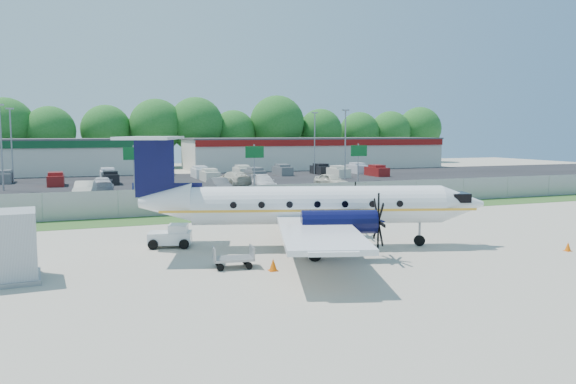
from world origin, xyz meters
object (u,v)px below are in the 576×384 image
object	(u,v)px
baggage_cart_near	(233,258)
baggage_cart_far	(323,232)
aircraft	(310,205)
pushback_tug	(172,236)
service_container	(5,249)

from	to	relation	value
baggage_cart_near	baggage_cart_far	world-z (taller)	baggage_cart_far
baggage_cart_far	baggage_cart_near	bearing A→B (deg)	-146.00
baggage_cart_near	baggage_cart_far	xyz separation A→B (m)	(6.41, 4.32, 0.04)
aircraft	pushback_tug	size ratio (longest dim) A/B	7.68
baggage_cart_near	baggage_cart_far	distance (m)	7.73
service_container	baggage_cart_far	bearing A→B (deg)	11.82
baggage_cart_near	service_container	size ratio (longest dim) A/B	0.67
baggage_cart_near	service_container	xyz separation A→B (m)	(-9.38, 1.02, 0.91)
baggage_cart_far	aircraft	bearing A→B (deg)	-134.98
baggage_cart_far	service_container	xyz separation A→B (m)	(-15.79, -3.31, 0.87)
aircraft	baggage_cart_far	bearing A→B (deg)	45.02
aircraft	pushback_tug	world-z (taller)	aircraft
aircraft	baggage_cart_near	distance (m)	6.11
baggage_cart_far	service_container	bearing A→B (deg)	-168.18
pushback_tug	service_container	bearing A→B (deg)	-148.01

